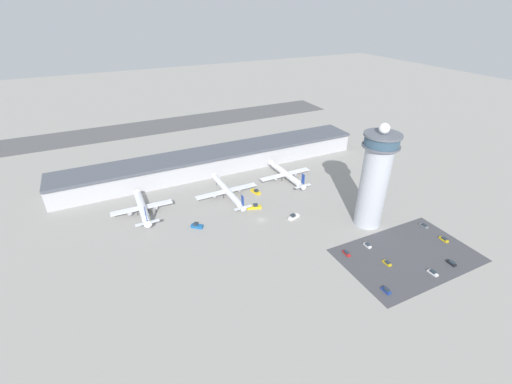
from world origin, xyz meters
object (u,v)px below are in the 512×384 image
at_px(airplane_gate_charlie, 286,174).
at_px(service_truck_fuel, 256,192).
at_px(airplane_gate_bravo, 227,191).
at_px(car_maroon_suv, 433,273).
at_px(airplane_gate_alpha, 142,207).
at_px(service_truck_water, 294,217).
at_px(car_navy_sedan, 347,253).
at_px(car_white_wagon, 444,239).
at_px(service_truck_baggage, 254,207).
at_px(car_yellow_taxi, 424,226).
at_px(car_blue_compact, 451,263).
at_px(car_green_van, 367,245).
at_px(control_tower, 375,178).
at_px(car_black_suv, 386,290).
at_px(car_silver_sedan, 387,263).
at_px(service_truck_catering, 197,226).

distance_m(airplane_gate_charlie, service_truck_fuel, 26.87).
relative_size(airplane_gate_bravo, car_maroon_suv, 9.75).
distance_m(airplane_gate_alpha, airplane_gate_bravo, 49.43).
height_order(service_truck_water, car_maroon_suv, service_truck_water).
relative_size(car_navy_sedan, car_white_wagon, 0.94).
bearing_deg(service_truck_baggage, car_navy_sedan, -68.64).
xyz_separation_m(service_truck_water, car_yellow_taxi, (57.86, -36.74, -0.40)).
bearing_deg(car_blue_compact, car_green_van, 133.69).
xyz_separation_m(service_truck_baggage, car_yellow_taxi, (72.99, -55.18, -0.49)).
xyz_separation_m(control_tower, airplane_gate_bravo, (-57.18, 57.87, -22.46)).
distance_m(control_tower, airplane_gate_bravo, 84.39).
relative_size(service_truck_water, car_green_van, 1.72).
bearing_deg(car_navy_sedan, airplane_gate_alpha, 136.14).
xyz_separation_m(car_black_suv, car_silver_sedan, (12.75, 12.60, -0.10)).
bearing_deg(car_black_suv, car_silver_sedan, 44.66).
distance_m(car_black_suv, car_blue_compact, 38.97).
height_order(service_truck_water, car_green_van, service_truck_water).
height_order(service_truck_catering, car_green_van, service_truck_catering).
distance_m(airplane_gate_charlie, service_truck_water, 46.00).
bearing_deg(car_blue_compact, car_white_wagon, 48.37).
bearing_deg(airplane_gate_bravo, service_truck_fuel, -8.68).
relative_size(service_truck_baggage, car_maroon_suv, 1.82).
distance_m(car_silver_sedan, car_white_wagon, 38.31).
height_order(airplane_gate_charlie, car_navy_sedan, airplane_gate_charlie).
relative_size(airplane_gate_alpha, car_silver_sedan, 8.68).
bearing_deg(service_truck_catering, airplane_gate_bravo, 40.60).
xyz_separation_m(car_silver_sedan, car_white_wagon, (38.30, 0.81, 0.10)).
relative_size(airplane_gate_charlie, service_truck_fuel, 5.49).
height_order(car_green_van, car_yellow_taxi, car_green_van).
bearing_deg(car_blue_compact, car_yellow_taxi, 63.92).
height_order(airplane_gate_bravo, service_truck_fuel, airplane_gate_bravo).
bearing_deg(control_tower, airplane_gate_alpha, 150.29).
distance_m(control_tower, car_blue_compact, 51.27).
relative_size(service_truck_water, car_black_suv, 1.72).
height_order(service_truck_baggage, car_silver_sedan, service_truck_baggage).
bearing_deg(airplane_gate_bravo, car_navy_sedan, -67.44).
xyz_separation_m(airplane_gate_bravo, service_truck_baggage, (9.10, -18.68, -3.31)).
bearing_deg(service_truck_fuel, service_truck_water, -79.25).
height_order(car_maroon_suv, car_green_van, car_green_van).
height_order(service_truck_catering, service_truck_fuel, service_truck_catering).
bearing_deg(car_green_van, airplane_gate_bravo, 120.71).
height_order(control_tower, airplane_gate_charlie, control_tower).
distance_m(car_navy_sedan, car_maroon_suv, 37.12).
height_order(car_blue_compact, car_silver_sedan, car_blue_compact).
relative_size(control_tower, airplane_gate_bravo, 1.21).
distance_m(car_yellow_taxi, car_white_wagon, 12.84).
bearing_deg(airplane_gate_alpha, car_green_van, -39.45).
bearing_deg(car_black_suv, car_white_wagon, 14.72).
relative_size(airplane_gate_bravo, car_yellow_taxi, 9.77).
distance_m(control_tower, car_navy_sedan, 40.57).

